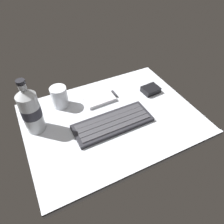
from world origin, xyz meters
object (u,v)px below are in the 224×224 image
Objects in this scene: charger_block at (151,90)px; water_bottle at (30,110)px; handheld_device at (101,98)px; keyboard at (113,123)px; juice_cup at (60,98)px.

water_bottle is at bearing 179.29° from charger_block.
handheld_device is 1.86× the size of charger_block.
keyboard is 2.24× the size of handheld_device.
handheld_device is at bearing 167.44° from charger_block.
keyboard is 23.53cm from juice_cup.
water_bottle is at bearing 157.30° from keyboard.
charger_block is at bearing 23.27° from keyboard.
charger_block reaches higher than keyboard.
handheld_device is at bearing -14.57° from juice_cup.
water_bottle is 49.04cm from charger_block.
keyboard is 14.82cm from handheld_device.
water_bottle reaches higher than juice_cup.
juice_cup reaches higher than handheld_device.
charger_block is at bearing -13.42° from juice_cup.
charger_block is at bearing -12.56° from handheld_device.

